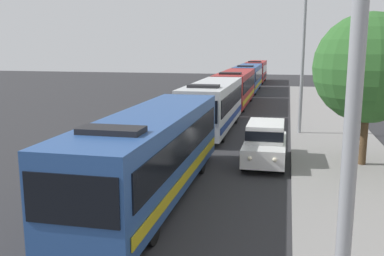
{
  "coord_description": "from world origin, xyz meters",
  "views": [
    {
      "loc": [
        3.3,
        -2.33,
        5.39
      ],
      "look_at": [
        -0.37,
        14.25,
        2.13
      ],
      "focal_mm": 40.47,
      "sensor_mm": 36.0,
      "label": 1
    }
  ],
  "objects_px": {
    "bus_lead": "(152,151)",
    "bus_rear": "(256,71)",
    "bus_fourth_in_line": "(248,77)",
    "roadside_tree": "(369,68)",
    "white_suv": "(265,141)",
    "bus_middle": "(235,87)",
    "streetlamp_mid": "(303,42)",
    "streetlamp_near": "(359,30)",
    "bus_second_in_line": "(213,104)"
  },
  "relations": [
    {
      "from": "bus_lead",
      "to": "bus_rear",
      "type": "distance_m",
      "value": 50.04
    },
    {
      "from": "bus_fourth_in_line",
      "to": "roadside_tree",
      "type": "relative_size",
      "value": 1.78
    },
    {
      "from": "bus_lead",
      "to": "white_suv",
      "type": "relative_size",
      "value": 2.54
    },
    {
      "from": "bus_middle",
      "to": "streetlamp_mid",
      "type": "relative_size",
      "value": 1.35
    },
    {
      "from": "bus_lead",
      "to": "roadside_tree",
      "type": "relative_size",
      "value": 1.79
    },
    {
      "from": "streetlamp_mid",
      "to": "streetlamp_near",
      "type": "bearing_deg",
      "value": -90.0
    },
    {
      "from": "bus_second_in_line",
      "to": "bus_rear",
      "type": "relative_size",
      "value": 1.01
    },
    {
      "from": "bus_rear",
      "to": "streetlamp_mid",
      "type": "bearing_deg",
      "value": -81.85
    },
    {
      "from": "bus_fourth_in_line",
      "to": "bus_rear",
      "type": "height_order",
      "value": "same"
    },
    {
      "from": "bus_rear",
      "to": "roadside_tree",
      "type": "xyz_separation_m",
      "value": [
        7.98,
        -44.38,
        2.73
      ]
    },
    {
      "from": "bus_lead",
      "to": "streetlamp_near",
      "type": "xyz_separation_m",
      "value": [
        5.4,
        -8.66,
        3.88
      ]
    },
    {
      "from": "bus_middle",
      "to": "streetlamp_mid",
      "type": "height_order",
      "value": "streetlamp_mid"
    },
    {
      "from": "bus_lead",
      "to": "bus_middle",
      "type": "xyz_separation_m",
      "value": [
        0.0,
        24.53,
        0.0
      ]
    },
    {
      "from": "bus_fourth_in_line",
      "to": "streetlamp_near",
      "type": "distance_m",
      "value": 46.29
    },
    {
      "from": "streetlamp_mid",
      "to": "roadside_tree",
      "type": "distance_m",
      "value": 7.25
    },
    {
      "from": "bus_fourth_in_line",
      "to": "white_suv",
      "type": "bearing_deg",
      "value": -83.34
    },
    {
      "from": "streetlamp_mid",
      "to": "roadside_tree",
      "type": "height_order",
      "value": "streetlamp_mid"
    },
    {
      "from": "bus_lead",
      "to": "streetlamp_mid",
      "type": "relative_size",
      "value": 1.34
    },
    {
      "from": "bus_rear",
      "to": "streetlamp_mid",
      "type": "relative_size",
      "value": 1.19
    },
    {
      "from": "bus_middle",
      "to": "streetlamp_near",
      "type": "bearing_deg",
      "value": -80.76
    },
    {
      "from": "bus_lead",
      "to": "bus_second_in_line",
      "type": "bearing_deg",
      "value": 90.0
    },
    {
      "from": "white_suv",
      "to": "streetlamp_near",
      "type": "height_order",
      "value": "streetlamp_near"
    },
    {
      "from": "bus_lead",
      "to": "bus_fourth_in_line",
      "type": "relative_size",
      "value": 1.0
    },
    {
      "from": "bus_second_in_line",
      "to": "bus_fourth_in_line",
      "type": "bearing_deg",
      "value": 90.0
    },
    {
      "from": "bus_rear",
      "to": "white_suv",
      "type": "bearing_deg",
      "value": -85.26
    },
    {
      "from": "bus_fourth_in_line",
      "to": "bus_lead",
      "type": "bearing_deg",
      "value": -90.0
    },
    {
      "from": "bus_rear",
      "to": "streetlamp_near",
      "type": "xyz_separation_m",
      "value": [
        5.4,
        -58.7,
        3.88
      ]
    },
    {
      "from": "bus_second_in_line",
      "to": "white_suv",
      "type": "distance_m",
      "value": 8.11
    },
    {
      "from": "bus_second_in_line",
      "to": "bus_middle",
      "type": "xyz_separation_m",
      "value": [
        0.0,
        11.86,
        0.0
      ]
    },
    {
      "from": "streetlamp_near",
      "to": "bus_middle",
      "type": "bearing_deg",
      "value": 99.24
    },
    {
      "from": "bus_fourth_in_line",
      "to": "white_suv",
      "type": "xyz_separation_m",
      "value": [
        3.7,
        -31.66,
        -0.66
      ]
    },
    {
      "from": "bus_middle",
      "to": "white_suv",
      "type": "xyz_separation_m",
      "value": [
        3.7,
        -19.05,
        -0.66
      ]
    },
    {
      "from": "bus_lead",
      "to": "bus_rear",
      "type": "height_order",
      "value": "same"
    },
    {
      "from": "white_suv",
      "to": "bus_rear",
      "type": "bearing_deg",
      "value": 94.74
    },
    {
      "from": "streetlamp_mid",
      "to": "bus_rear",
      "type": "bearing_deg",
      "value": 98.15
    },
    {
      "from": "bus_second_in_line",
      "to": "bus_rear",
      "type": "bearing_deg",
      "value": 90.0
    },
    {
      "from": "bus_lead",
      "to": "roadside_tree",
      "type": "distance_m",
      "value": 10.16
    },
    {
      "from": "bus_middle",
      "to": "bus_rear",
      "type": "relative_size",
      "value": 1.14
    },
    {
      "from": "bus_second_in_line",
      "to": "bus_rear",
      "type": "xyz_separation_m",
      "value": [
        -0.0,
        37.37,
        -0.0
      ]
    },
    {
      "from": "bus_lead",
      "to": "streetlamp_mid",
      "type": "height_order",
      "value": "streetlamp_mid"
    },
    {
      "from": "bus_rear",
      "to": "bus_middle",
      "type": "bearing_deg",
      "value": -90.0
    },
    {
      "from": "bus_second_in_line",
      "to": "streetlamp_mid",
      "type": "bearing_deg",
      "value": -3.53
    },
    {
      "from": "streetlamp_mid",
      "to": "roadside_tree",
      "type": "xyz_separation_m",
      "value": [
        2.58,
        -6.68,
        -1.13
      ]
    },
    {
      "from": "bus_fourth_in_line",
      "to": "bus_rear",
      "type": "distance_m",
      "value": 12.89
    },
    {
      "from": "bus_lead",
      "to": "bus_middle",
      "type": "bearing_deg",
      "value": 90.0
    },
    {
      "from": "bus_lead",
      "to": "streetlamp_near",
      "type": "relative_size",
      "value": 1.32
    },
    {
      "from": "bus_rear",
      "to": "bus_second_in_line",
      "type": "bearing_deg",
      "value": -90.0
    },
    {
      "from": "bus_rear",
      "to": "streetlamp_near",
      "type": "bearing_deg",
      "value": -84.75
    },
    {
      "from": "bus_fourth_in_line",
      "to": "bus_rear",
      "type": "xyz_separation_m",
      "value": [
        -0.0,
        12.89,
        -0.0
      ]
    },
    {
      "from": "bus_second_in_line",
      "to": "roadside_tree",
      "type": "xyz_separation_m",
      "value": [
        7.98,
        -7.01,
        2.73
      ]
    }
  ]
}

